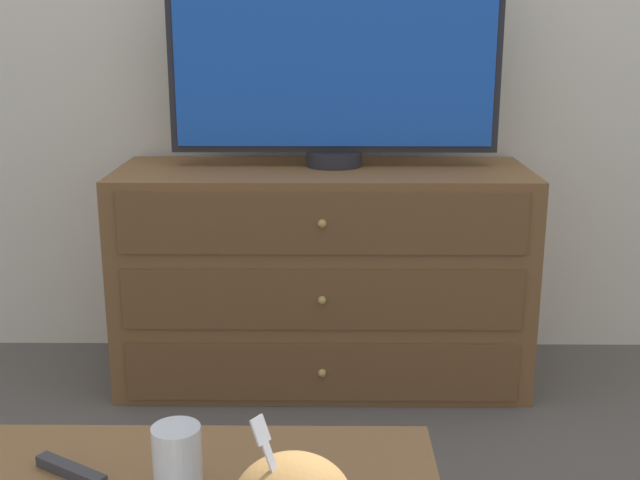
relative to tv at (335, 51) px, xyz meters
The scene contains 5 objects.
ground_plane 1.01m from the tv, 66.10° to the left, with size 12.00×12.00×0.00m, color #56514C.
dresser 0.66m from the tv, 122.61° to the right, with size 1.20×0.46×0.65m.
tv is the anchor object (origin of this frame).
drink_cup 1.42m from the tv, 100.86° to the right, with size 0.07×0.07×0.10m.
remote_control 1.45m from the tv, 108.59° to the right, with size 0.13×0.09×0.02m.
Camera 1 is at (-0.11, -2.55, 1.06)m, focal length 45.00 mm.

